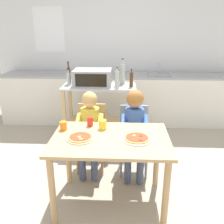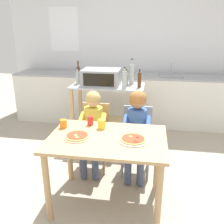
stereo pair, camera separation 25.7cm
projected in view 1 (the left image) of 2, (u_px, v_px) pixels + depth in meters
ground_plane at (115, 152)px, 3.58m from camera, size 10.56×10.56×0.00m
back_wall_tiled at (118, 46)px, 4.67m from camera, size 4.65×0.13×2.70m
kitchen_counter at (117, 98)px, 4.59m from camera, size 4.18×0.60×1.10m
kitchen_island_cart at (100, 105)px, 3.76m from camera, size 1.08×0.52×0.89m
toaster_oven at (93, 77)px, 3.63m from camera, size 0.55×0.41×0.23m
bottle_dark_olive_oil at (131, 80)px, 3.54m from camera, size 0.05×0.05×0.26m
bottle_squat_spirits at (69, 75)px, 3.71m from camera, size 0.05×0.05×0.34m
bottle_tall_green_wine at (117, 79)px, 3.61m from camera, size 0.07×0.07×0.25m
bottle_clear_vinegar at (69, 79)px, 3.63m from camera, size 0.05×0.05×0.24m
bottle_slim_sauce at (117, 80)px, 3.44m from camera, size 0.06×0.06×0.30m
bottle_brown_beer at (123, 73)px, 3.72m from camera, size 0.08×0.08×0.38m
dining_table at (110, 149)px, 2.38m from camera, size 1.12×0.77×0.74m
dining_chair_left at (91, 132)px, 3.09m from camera, size 0.36×0.36×0.81m
dining_chair_right at (134, 134)px, 3.03m from camera, size 0.36×0.36×0.81m
child_in_yellow_shirt at (90, 124)px, 2.92m from camera, size 0.32×0.42×1.00m
child_in_blue_striped_shirt at (135, 123)px, 2.85m from camera, size 0.32×0.42×1.03m
pizza_plate_cream at (80, 138)px, 2.31m from camera, size 0.26×0.26×0.03m
pizza_plate_white at (137, 138)px, 2.29m from camera, size 0.28×0.28×0.03m
drinking_cup_orange at (63, 126)px, 2.50m from camera, size 0.07×0.07×0.09m
drinking_cup_red at (90, 121)px, 2.59m from camera, size 0.06×0.06×0.10m
drinking_cup_yellow at (103, 124)px, 2.52m from camera, size 0.08×0.08×0.10m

